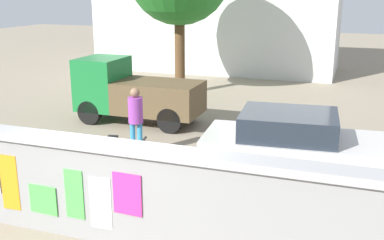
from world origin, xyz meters
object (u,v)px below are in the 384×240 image
Objects in this scene: bicycle_near at (122,163)px; person_walking at (136,115)px; motorcycle at (25,156)px; auto_rickshaw_truck at (133,92)px; car_parked at (295,145)px.

bicycle_near is 1.04× the size of person_walking.
auto_rickshaw_truck is at bearing 87.05° from motorcycle.
motorcycle is at bearing -92.95° from auto_rickshaw_truck.
bicycle_near is (1.95, 0.53, -0.10)m from motorcycle.
bicycle_near is at bearing -75.59° from person_walking.
bicycle_near is at bearing -66.82° from auto_rickshaw_truck.
auto_rickshaw_truck is 4.56m from motorcycle.
auto_rickshaw_truck is at bearing 151.50° from car_parked.
car_parked is at bearing 19.11° from motorcycle.
auto_rickshaw_truck is 2.23× the size of person_walking.
auto_rickshaw_truck reaches higher than car_parked.
person_walking is (1.34, -2.56, 0.09)m from auto_rickshaw_truck.
bicycle_near is (-3.29, -1.28, -0.37)m from car_parked.
person_walking is (1.58, 1.97, 0.52)m from motorcycle.
car_parked is at bearing -2.47° from person_walking.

